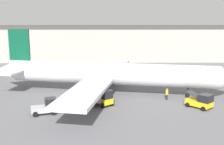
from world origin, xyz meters
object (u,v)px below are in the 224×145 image
at_px(airplane, 106,74).
at_px(ground_crew_worker, 167,94).
at_px(baggage_tug, 104,98).
at_px(pushback_tug, 46,107).
at_px(belt_loader_truck, 201,101).

distance_m(airplane, ground_crew_worker, 10.13).
height_order(ground_crew_worker, baggage_tug, baggage_tug).
xyz_separation_m(ground_crew_worker, baggage_tug, (-9.34, -2.74, 0.12)).
bearing_deg(airplane, pushback_tug, -116.41).
distance_m(ground_crew_worker, pushback_tug, 17.77).
relative_size(ground_crew_worker, belt_loader_truck, 0.46).
bearing_deg(pushback_tug, airplane, 34.83).
bearing_deg(airplane, baggage_tug, -80.78).
relative_size(airplane, pushback_tug, 11.39).
distance_m(ground_crew_worker, baggage_tug, 9.74).
bearing_deg(belt_loader_truck, airplane, -163.13).
xyz_separation_m(airplane, pushback_tug, (-7.65, -9.84, -2.27)).
bearing_deg(ground_crew_worker, belt_loader_truck, -52.89).
xyz_separation_m(ground_crew_worker, belt_loader_truck, (3.83, -3.94, 0.05)).
distance_m(airplane, pushback_tug, 12.67).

